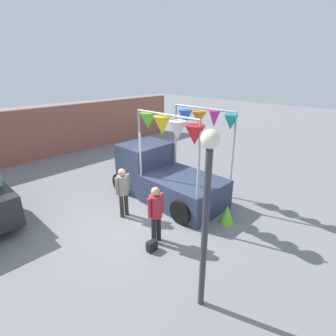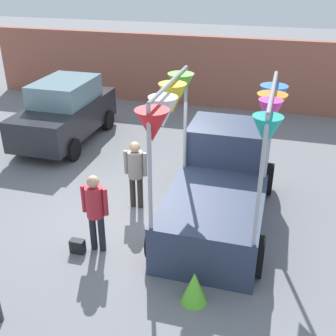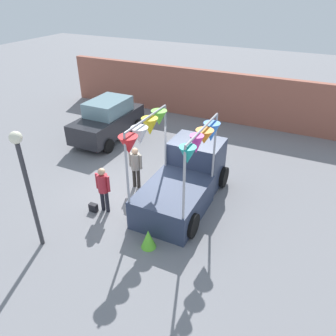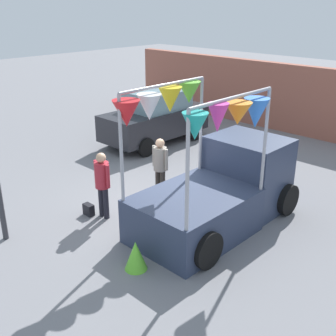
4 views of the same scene
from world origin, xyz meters
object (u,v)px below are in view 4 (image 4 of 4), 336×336
object	(u,v)px
vendor_truck	(222,184)
parked_car	(156,117)
person_customer	(102,179)
folded_kite_bundle_lime	(136,255)
person_vendor	(160,163)
handbag	(89,210)

from	to	relation	value
vendor_truck	parked_car	size ratio (longest dim) A/B	1.04
person_customer	parked_car	bearing A→B (deg)	123.32
vendor_truck	folded_kite_bundle_lime	bearing A→B (deg)	-89.46
folded_kite_bundle_lime	person_vendor	bearing A→B (deg)	126.55
person_vendor	folded_kite_bundle_lime	distance (m)	3.28
person_customer	handbag	bearing A→B (deg)	-150.26
vendor_truck	person_customer	size ratio (longest dim) A/B	2.56
vendor_truck	person_vendor	xyz separation A→B (m)	(-1.89, -0.10, 0.03)
handbag	person_customer	bearing A→B (deg)	29.74
person_vendor	vendor_truck	bearing A→B (deg)	3.16
handbag	folded_kite_bundle_lime	world-z (taller)	folded_kite_bundle_lime
parked_car	vendor_truck	bearing A→B (deg)	-30.04
parked_car	handbag	world-z (taller)	parked_car
vendor_truck	person_vendor	size ratio (longest dim) A/B	2.58
vendor_truck	folded_kite_bundle_lime	world-z (taller)	vendor_truck
vendor_truck	handbag	world-z (taller)	vendor_truck
parked_car	person_customer	world-z (taller)	parked_car
person_vendor	folded_kite_bundle_lime	xyz separation A→B (m)	(1.91, -2.58, -0.67)
person_vendor	handbag	bearing A→B (deg)	-106.13
parked_car	handbag	xyz separation A→B (m)	(2.84, -5.05, -0.80)
person_customer	folded_kite_bundle_lime	xyz separation A→B (m)	(2.11, -0.88, -0.68)
person_customer	folded_kite_bundle_lime	bearing A→B (deg)	-22.63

